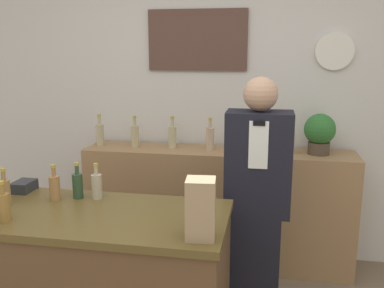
{
  "coord_description": "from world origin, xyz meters",
  "views": [
    {
      "loc": [
        0.47,
        -1.58,
        1.75
      ],
      "look_at": [
        -0.02,
        1.09,
        1.16
      ],
      "focal_mm": 40.0,
      "sensor_mm": 36.0,
      "label": 1
    }
  ],
  "objects": [
    {
      "name": "counter_bottle_2",
      "position": [
        -0.82,
        0.25,
        0.99
      ],
      "size": [
        0.06,
        0.06,
        0.21
      ],
      "color": "olive",
      "rests_on": "display_counter"
    },
    {
      "name": "potted_plant",
      "position": [
        0.86,
        1.75,
        1.14
      ],
      "size": [
        0.24,
        0.24,
        0.31
      ],
      "color": "#4C3D2D",
      "rests_on": "back_shelf"
    },
    {
      "name": "counter_bottle_4",
      "position": [
        -0.61,
        0.64,
        0.99
      ],
      "size": [
        0.06,
        0.06,
        0.21
      ],
      "color": "#2B472D",
      "rests_on": "display_counter"
    },
    {
      "name": "counter_bottle_3",
      "position": [
        -0.72,
        0.58,
        0.99
      ],
      "size": [
        0.06,
        0.06,
        0.21
      ],
      "color": "#A27242",
      "rests_on": "display_counter"
    },
    {
      "name": "shelf_bottle_1",
      "position": [
        -0.61,
        1.74,
        1.06
      ],
      "size": [
        0.07,
        0.07,
        0.26
      ],
      "color": "tan",
      "rests_on": "back_shelf"
    },
    {
      "name": "counter_bottle_1",
      "position": [
        -0.96,
        0.46,
        0.99
      ],
      "size": [
        0.06,
        0.06,
        0.21
      ],
      "color": "olive",
      "rests_on": "display_counter"
    },
    {
      "name": "back_wall",
      "position": [
        0.0,
        2.0,
        1.36
      ],
      "size": [
        5.2,
        0.09,
        2.7
      ],
      "color": "silver",
      "rests_on": "ground_plane"
    },
    {
      "name": "back_shelf",
      "position": [
        0.08,
        1.74,
        0.48
      ],
      "size": [
        2.16,
        0.4,
        0.97
      ],
      "color": "#9E754C",
      "rests_on": "ground_plane"
    },
    {
      "name": "shelf_bottle_2",
      "position": [
        -0.3,
        1.76,
        1.06
      ],
      "size": [
        0.07,
        0.07,
        0.26
      ],
      "color": "tan",
      "rests_on": "back_shelf"
    },
    {
      "name": "shelf_bottle_0",
      "position": [
        -0.93,
        1.75,
        1.06
      ],
      "size": [
        0.07,
        0.07,
        0.26
      ],
      "color": "tan",
      "rests_on": "back_shelf"
    },
    {
      "name": "paper_bag",
      "position": [
        0.18,
        0.23,
        1.05
      ],
      "size": [
        0.14,
        0.14,
        0.28
      ],
      "color": "tan",
      "rests_on": "display_counter"
    },
    {
      "name": "shopkeeper",
      "position": [
        0.42,
        1.01,
        0.8
      ],
      "size": [
        0.4,
        0.25,
        1.6
      ],
      "color": "black",
      "rests_on": "ground_plane"
    },
    {
      "name": "shelf_bottle_4",
      "position": [
        0.32,
        1.75,
        1.06
      ],
      "size": [
        0.07,
        0.07,
        0.26
      ],
      "color": "tan",
      "rests_on": "back_shelf"
    },
    {
      "name": "counter_bottle_5",
      "position": [
        -0.5,
        0.65,
        0.99
      ],
      "size": [
        0.06,
        0.06,
        0.21
      ],
      "color": "tan",
      "rests_on": "display_counter"
    },
    {
      "name": "gift_box",
      "position": [
        -0.99,
        0.7,
        0.94
      ],
      "size": [
        0.11,
        0.15,
        0.06
      ],
      "color": "#2D2D33",
      "rests_on": "display_counter"
    },
    {
      "name": "shelf_bottle_5",
      "position": [
        0.64,
        1.73,
        1.06
      ],
      "size": [
        0.07,
        0.07,
        0.26
      ],
      "color": "tan",
      "rests_on": "back_shelf"
    },
    {
      "name": "shelf_bottle_3",
      "position": [
        0.01,
        1.75,
        1.06
      ],
      "size": [
        0.07,
        0.07,
        0.26
      ],
      "color": "tan",
      "rests_on": "back_shelf"
    },
    {
      "name": "tape_dispenser",
      "position": [
        0.21,
        0.2,
        0.93
      ],
      "size": [
        0.09,
        0.06,
        0.07
      ],
      "color": "black",
      "rests_on": "display_counter"
    }
  ]
}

